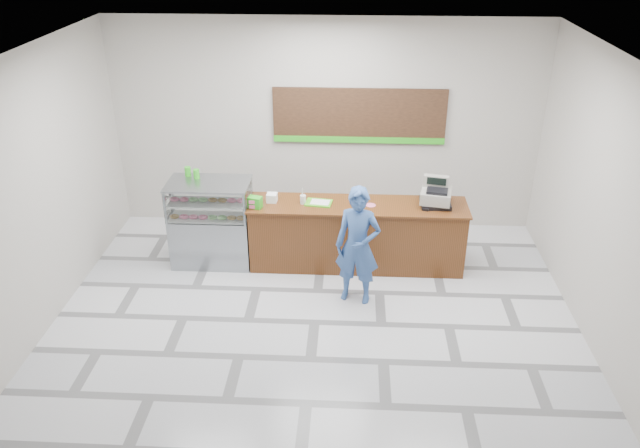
# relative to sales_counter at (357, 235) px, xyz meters

# --- Properties ---
(floor) EXTENTS (7.00, 7.00, 0.00)m
(floor) POSITION_rel_sales_counter_xyz_m (-0.55, -1.55, -0.52)
(floor) COLOR silver
(floor) RESTS_ON ground
(back_wall) EXTENTS (7.00, 0.00, 7.00)m
(back_wall) POSITION_rel_sales_counter_xyz_m (-0.55, 1.45, 1.23)
(back_wall) COLOR #B6B0A7
(back_wall) RESTS_ON floor
(ceiling) EXTENTS (7.00, 7.00, 0.00)m
(ceiling) POSITION_rel_sales_counter_xyz_m (-0.55, -1.55, 2.98)
(ceiling) COLOR silver
(ceiling) RESTS_ON back_wall
(sales_counter) EXTENTS (3.26, 0.76, 1.03)m
(sales_counter) POSITION_rel_sales_counter_xyz_m (0.00, 0.00, 0.00)
(sales_counter) COLOR #5D2D13
(sales_counter) RESTS_ON floor
(display_case) EXTENTS (1.22, 0.72, 1.33)m
(display_case) POSITION_rel_sales_counter_xyz_m (-2.22, -0.00, 0.16)
(display_case) COLOR gray
(display_case) RESTS_ON floor
(menu_board) EXTENTS (2.80, 0.06, 0.90)m
(menu_board) POSITION_rel_sales_counter_xyz_m (-0.00, 1.41, 1.42)
(menu_board) COLOR black
(menu_board) RESTS_ON back_wall
(cash_register) EXTENTS (0.51, 0.53, 0.41)m
(cash_register) POSITION_rel_sales_counter_xyz_m (1.15, 0.06, 0.67)
(cash_register) COLOR black
(cash_register) RESTS_ON sales_counter
(card_terminal) EXTENTS (0.11, 0.18, 0.04)m
(card_terminal) POSITION_rel_sales_counter_xyz_m (1.00, -0.10, 0.53)
(card_terminal) COLOR black
(card_terminal) RESTS_ON sales_counter
(serving_tray) EXTENTS (0.42, 0.33, 0.02)m
(serving_tray) POSITION_rel_sales_counter_xyz_m (-0.58, 0.00, 0.52)
(serving_tray) COLOR #50C91F
(serving_tray) RESTS_ON sales_counter
(napkin_box) EXTENTS (0.16, 0.16, 0.13)m
(napkin_box) POSITION_rel_sales_counter_xyz_m (-1.28, 0.03, 0.58)
(napkin_box) COLOR white
(napkin_box) RESTS_ON sales_counter
(straw_cup) EXTENTS (0.09, 0.09, 0.13)m
(straw_cup) POSITION_rel_sales_counter_xyz_m (-0.81, -0.01, 0.58)
(straw_cup) COLOR silver
(straw_cup) RESTS_ON sales_counter
(promo_box) EXTENTS (0.22, 0.17, 0.17)m
(promo_box) POSITION_rel_sales_counter_xyz_m (-1.50, -0.19, 0.60)
(promo_box) COLOR green
(promo_box) RESTS_ON sales_counter
(donut_decal) EXTENTS (0.15, 0.15, 0.00)m
(donut_decal) POSITION_rel_sales_counter_xyz_m (0.19, -0.02, 0.52)
(donut_decal) COLOR pink
(donut_decal) RESTS_ON sales_counter
(green_cup_left) EXTENTS (0.09, 0.09, 0.14)m
(green_cup_left) POSITION_rel_sales_counter_xyz_m (-2.57, 0.24, 0.88)
(green_cup_left) COLOR green
(green_cup_left) RESTS_ON display_case
(green_cup_right) EXTENTS (0.09, 0.09, 0.14)m
(green_cup_right) POSITION_rel_sales_counter_xyz_m (-2.42, 0.15, 0.88)
(green_cup_right) COLOR green
(green_cup_right) RESTS_ON display_case
(customer) EXTENTS (0.69, 0.53, 1.70)m
(customer) POSITION_rel_sales_counter_xyz_m (0.01, -0.94, 0.33)
(customer) COLOR #345797
(customer) RESTS_ON floor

